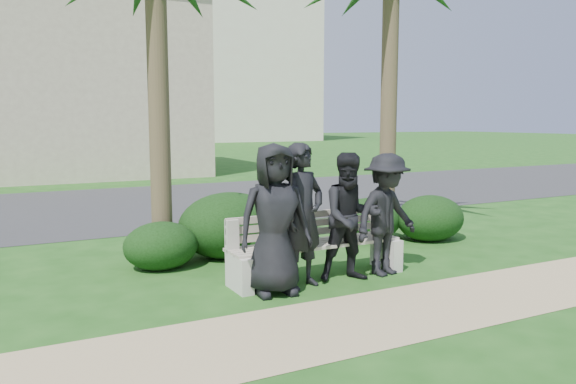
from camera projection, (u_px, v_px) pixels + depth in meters
name	position (u px, v px, depth m)	size (l,w,h in m)	color
ground	(348.00, 270.00, 8.26)	(160.00, 160.00, 0.00)	#1C4E16
footpath	(432.00, 306.00, 6.67)	(30.00, 1.60, 0.01)	tan
asphalt_street	(187.00, 201.00, 15.31)	(160.00, 8.00, 0.01)	#2D2D30
stucco_bldg_right	(89.00, 85.00, 23.21)	(8.40, 8.40, 7.30)	tan
hotel_tower	(180.00, 17.00, 61.42)	(26.00, 18.00, 37.30)	#F3E4CC
park_bench	(316.00, 250.00, 7.83)	(2.54, 0.61, 0.89)	#A99F8D
man_a	(275.00, 219.00, 7.05)	(0.94, 0.61, 1.92)	black
man_b	(303.00, 216.00, 7.34)	(0.70, 0.46, 1.91)	black
man_c	(351.00, 217.00, 7.65)	(0.86, 0.67, 1.77)	black
man_d	(386.00, 215.00, 7.94)	(1.12, 0.65, 1.74)	black
hedge_a	(161.00, 244.00, 8.35)	(1.11, 0.92, 0.72)	black
hedge_b	(229.00, 223.00, 9.08)	(1.65, 1.37, 1.08)	black
hedge_c	(258.00, 237.00, 9.04)	(1.01, 0.84, 0.66)	black
hedge_d	(369.00, 218.00, 10.32)	(1.24, 1.02, 0.81)	black
hedge_e	(430.00, 217.00, 10.34)	(1.32, 1.09, 0.86)	black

